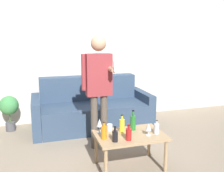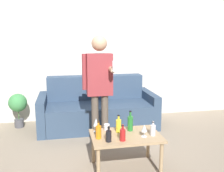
{
  "view_description": "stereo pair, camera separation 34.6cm",
  "coord_description": "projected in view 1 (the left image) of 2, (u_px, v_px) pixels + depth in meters",
  "views": [
    {
      "loc": [
        -0.93,
        -2.85,
        1.62
      ],
      "look_at": [
        0.06,
        0.4,
        0.95
      ],
      "focal_mm": 40.0,
      "sensor_mm": 36.0,
      "label": 1
    },
    {
      "loc": [
        -0.6,
        -2.93,
        1.62
      ],
      "look_at": [
        0.06,
        0.4,
        0.95
      ],
      "focal_mm": 40.0,
      "sensor_mm": 36.0,
      "label": 2
    }
  ],
  "objects": [
    {
      "name": "person_standing_front",
      "position": [
        99.0,
        82.0,
        3.54
      ],
      "size": [
        0.43,
        0.41,
        1.64
      ],
      "color": "brown",
      "rests_on": "ground_plane"
    },
    {
      "name": "bottle_green",
      "position": [
        122.0,
        125.0,
        3.13
      ],
      "size": [
        0.07,
        0.07,
        0.22
      ],
      "color": "yellow",
      "rests_on": "coffee_table"
    },
    {
      "name": "bottle_yellow",
      "position": [
        104.0,
        132.0,
        2.91
      ],
      "size": [
        0.07,
        0.07,
        0.21
      ],
      "color": "orange",
      "rests_on": "coffee_table"
    },
    {
      "name": "wine_glass_near",
      "position": [
        99.0,
        123.0,
        3.11
      ],
      "size": [
        0.07,
        0.07,
        0.18
      ],
      "color": "silver",
      "rests_on": "coffee_table"
    },
    {
      "name": "bottle_orange",
      "position": [
        115.0,
        136.0,
        2.84
      ],
      "size": [
        0.07,
        0.07,
        0.18
      ],
      "color": "black",
      "rests_on": "coffee_table"
    },
    {
      "name": "potted_plant",
      "position": [
        9.0,
        108.0,
        4.31
      ],
      "size": [
        0.33,
        0.33,
        0.62
      ],
      "color": "#4C4C51",
      "rests_on": "ground_plane"
    },
    {
      "name": "cup_on_table",
      "position": [
        110.0,
        127.0,
        3.19
      ],
      "size": [
        0.07,
        0.07,
        0.08
      ],
      "color": "white",
      "rests_on": "coffee_table"
    },
    {
      "name": "coffee_table",
      "position": [
        130.0,
        138.0,
        3.08
      ],
      "size": [
        0.85,
        0.57,
        0.44
      ],
      "color": "tan",
      "rests_on": "ground_plane"
    },
    {
      "name": "bottle_red",
      "position": [
        129.0,
        134.0,
        2.88
      ],
      "size": [
        0.07,
        0.07,
        0.19
      ],
      "color": "#B21E1E",
      "rests_on": "coffee_table"
    },
    {
      "name": "wine_glass_far",
      "position": [
        149.0,
        127.0,
        3.01
      ],
      "size": [
        0.07,
        0.07,
        0.15
      ],
      "color": "silver",
      "rests_on": "coffee_table"
    },
    {
      "name": "wall_back",
      "position": [
        85.0,
        51.0,
        4.84
      ],
      "size": [
        8.0,
        0.06,
        2.7
      ],
      "color": "silver",
      "rests_on": "ground_plane"
    },
    {
      "name": "bottle_dark",
      "position": [
        133.0,
        122.0,
        3.19
      ],
      "size": [
        0.07,
        0.07,
        0.26
      ],
      "color": "#23752D",
      "rests_on": "coffee_table"
    },
    {
      "name": "bottle_clear",
      "position": [
        157.0,
        128.0,
        3.07
      ],
      "size": [
        0.06,
        0.06,
        0.18
      ],
      "color": "silver",
      "rests_on": "coffee_table"
    },
    {
      "name": "couch",
      "position": [
        91.0,
        109.0,
        4.58
      ],
      "size": [
        2.09,
        0.95,
        0.89
      ],
      "color": "#334760",
      "rests_on": "ground_plane"
    },
    {
      "name": "ground_plane",
      "position": [
        116.0,
        163.0,
        3.25
      ],
      "size": [
        16.0,
        16.0,
        0.0
      ],
      "primitive_type": "plane",
      "color": "gray"
    }
  ]
}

